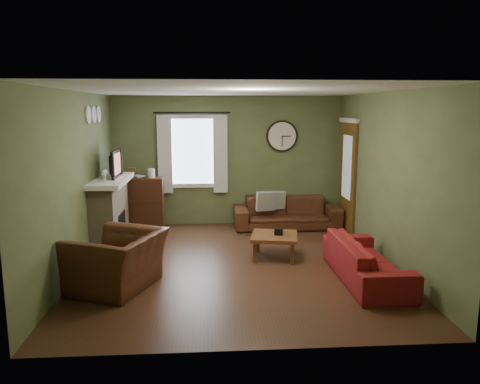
{
  "coord_description": "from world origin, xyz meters",
  "views": [
    {
      "loc": [
        -0.4,
        -6.84,
        2.34
      ],
      "look_at": [
        0.1,
        0.4,
        1.05
      ],
      "focal_mm": 35.0,
      "sensor_mm": 36.0,
      "label": 1
    }
  ],
  "objects": [
    {
      "name": "bookshelf",
      "position": [
        -1.71,
        2.16,
        0.52
      ],
      "size": [
        0.87,
        0.37,
        1.04
      ],
      "primitive_type": null,
      "color": "#391D11",
      "rests_on": "floor"
    },
    {
      "name": "wine_glass_a",
      "position": [
        -2.05,
        0.63,
        1.28
      ],
      "size": [
        0.07,
        0.07,
        0.2
      ],
      "primitive_type": null,
      "color": "white",
      "rests_on": "mantel"
    },
    {
      "name": "medallion_right",
      "position": [
        -2.28,
        1.5,
        2.25
      ],
      "size": [
        0.28,
        0.28,
        0.03
      ],
      "primitive_type": "cylinder",
      "color": "white",
      "rests_on": "wall_left"
    },
    {
      "name": "floor",
      "position": [
        0.0,
        0.0,
        0.0
      ],
      "size": [
        4.6,
        5.2,
        0.0
      ],
      "primitive_type": "cube",
      "color": "#442819",
      "rests_on": "ground"
    },
    {
      "name": "wall_right",
      "position": [
        2.3,
        0.0,
        1.3
      ],
      "size": [
        0.0,
        5.2,
        2.6
      ],
      "primitive_type": "cube",
      "color": "#5A693E",
      "rests_on": "ground"
    },
    {
      "name": "tv_screen",
      "position": [
        -1.97,
        1.3,
        1.41
      ],
      "size": [
        0.02,
        0.62,
        0.36
      ],
      "primitive_type": "cube",
      "color": "#994C3F",
      "rests_on": "mantel"
    },
    {
      "name": "curtain_right",
      "position": [
        -0.15,
        2.48,
        1.45
      ],
      "size": [
        0.28,
        0.04,
        1.55
      ],
      "primitive_type": "cube",
      "color": "silver",
      "rests_on": "wall_back"
    },
    {
      "name": "curtain_left",
      "position": [
        -1.25,
        2.48,
        1.45
      ],
      "size": [
        0.28,
        0.04,
        1.55
      ],
      "primitive_type": "cube",
      "color": "silver",
      "rests_on": "wall_back"
    },
    {
      "name": "wall_left",
      "position": [
        -2.3,
        0.0,
        1.3
      ],
      "size": [
        0.0,
        5.2,
        2.6
      ],
      "primitive_type": "cube",
      "color": "#5A693E",
      "rests_on": "ground"
    },
    {
      "name": "mantel",
      "position": [
        -2.07,
        1.15,
        1.14
      ],
      "size": [
        0.58,
        1.6,
        0.08
      ],
      "primitive_type": "cube",
      "color": "white",
      "rests_on": "fireplace"
    },
    {
      "name": "curtain_rod",
      "position": [
        -0.7,
        2.48,
        2.27
      ],
      "size": [
        0.03,
        0.03,
        1.5
      ],
      "primitive_type": "cylinder",
      "color": "black",
      "rests_on": "wall_back"
    },
    {
      "name": "pillow_left",
      "position": [
        0.73,
        2.14,
        0.55
      ],
      "size": [
        0.39,
        0.18,
        0.38
      ],
      "primitive_type": "cube",
      "rotation": [
        0.0,
        0.0,
        0.18
      ],
      "color": "gray",
      "rests_on": "sofa_brown"
    },
    {
      "name": "armchair",
      "position": [
        -1.6,
        -0.86,
        0.37
      ],
      "size": [
        1.36,
        1.44,
        0.74
      ],
      "primitive_type": "imported",
      "rotation": [
        0.0,
        0.0,
        -1.95
      ],
      "color": "#472415",
      "rests_on": "floor"
    },
    {
      "name": "wall_front",
      "position": [
        0.0,
        -2.6,
        1.3
      ],
      "size": [
        4.6,
        0.0,
        2.6
      ],
      "primitive_type": "cube",
      "color": "#5A693E",
      "rests_on": "ground"
    },
    {
      "name": "firebox",
      "position": [
        -1.91,
        1.15,
        0.3
      ],
      "size": [
        0.04,
        0.6,
        0.55
      ],
      "primitive_type": "cube",
      "color": "black",
      "rests_on": "fireplace"
    },
    {
      "name": "door",
      "position": [
        2.27,
        1.85,
        1.05
      ],
      "size": [
        0.05,
        0.9,
        2.1
      ],
      "primitive_type": "cube",
      "color": "brown",
      "rests_on": "floor"
    },
    {
      "name": "coffee_table",
      "position": [
        0.64,
        0.28,
        0.19
      ],
      "size": [
        0.83,
        0.83,
        0.38
      ],
      "primitive_type": null,
      "rotation": [
        0.0,
        0.0,
        -0.18
      ],
      "color": "brown",
      "rests_on": "floor"
    },
    {
      "name": "pillow_right",
      "position": [
        0.95,
        2.22,
        0.55
      ],
      "size": [
        0.36,
        0.15,
        0.35
      ],
      "primitive_type": "cube",
      "rotation": [
        0.0,
        0.0,
        0.13
      ],
      "color": "gray",
      "rests_on": "sofa_brown"
    },
    {
      "name": "sofa_red",
      "position": [
        1.78,
        -0.77,
        0.28
      ],
      "size": [
        0.75,
        1.92,
        0.56
      ],
      "primitive_type": "imported",
      "rotation": [
        0.0,
        0.0,
        1.57
      ],
      "color": "maroon",
      "rests_on": "floor"
    },
    {
      "name": "tissue_box",
      "position": [
        0.71,
        0.28,
        0.4
      ],
      "size": [
        0.16,
        0.16,
        0.1
      ],
      "primitive_type": "cube",
      "rotation": [
        0.0,
        0.0,
        -0.23
      ],
      "color": "black",
      "rests_on": "coffee_table"
    },
    {
      "name": "book",
      "position": [
        -1.83,
        2.24,
        0.96
      ],
      "size": [
        0.31,
        0.31,
        0.02
      ],
      "primitive_type": "imported",
      "rotation": [
        0.0,
        0.0,
        0.75
      ],
      "color": "brown",
      "rests_on": "bookshelf"
    },
    {
      "name": "wall_clock",
      "position": [
        1.1,
        2.55,
        1.8
      ],
      "size": [
        0.64,
        0.06,
        0.64
      ],
      "primitive_type": null,
      "color": "white",
      "rests_on": "wall_back"
    },
    {
      "name": "medallion_mid",
      "position": [
        -2.28,
        1.15,
        2.25
      ],
      "size": [
        0.28,
        0.28,
        0.03
      ],
      "primitive_type": "cylinder",
      "color": "white",
      "rests_on": "wall_left"
    },
    {
      "name": "wall_back",
      "position": [
        0.0,
        2.6,
        1.3
      ],
      "size": [
        4.6,
        0.0,
        2.6
      ],
      "primitive_type": "cube",
      "color": "#5A693E",
      "rests_on": "ground"
    },
    {
      "name": "fireplace",
      "position": [
        -2.1,
        1.15,
        0.55
      ],
      "size": [
        0.4,
        1.4,
        1.1
      ],
      "primitive_type": "cube",
      "color": "tan",
      "rests_on": "floor"
    },
    {
      "name": "sofa_brown",
      "position": [
        1.16,
        2.17,
        0.3
      ],
      "size": [
        2.08,
        0.81,
        0.61
      ],
      "primitive_type": "imported",
      "color": "#472415",
      "rests_on": "floor"
    },
    {
      "name": "ceiling",
      "position": [
        0.0,
        0.0,
        2.6
      ],
      "size": [
        4.6,
        5.2,
        0.0
      ],
      "primitive_type": "cube",
      "color": "white",
      "rests_on": "ground"
    },
    {
      "name": "medallion_left",
      "position": [
        -2.28,
        0.8,
        2.25
      ],
      "size": [
        0.28,
        0.28,
        0.03
      ],
      "primitive_type": "cylinder",
      "color": "white",
      "rests_on": "wall_left"
    },
    {
      "name": "window_pane",
      "position": [
        -0.7,
        2.58,
        1.5
      ],
      "size": [
        1.0,
        0.02,
        1.3
      ],
      "primitive_type": null,
      "color": "silver",
      "rests_on": "wall_back"
    },
    {
      "name": "tv",
      "position": [
        -2.05,
        1.3,
        1.35
      ],
      "size": [
        0.08,
        0.6,
        0.35
      ],
      "primitive_type": "imported",
      "rotation": [
        0.0,
        0.0,
        1.57
      ],
      "color": "black",
      "rests_on": "mantel"
    },
    {
      "name": "wine_glass_b",
      "position": [
        -2.05,
        0.73,
        1.28
      ],
      "size": [
        0.07,
        0.07,
        0.2
      ],
      "primitive_type": null,
      "color": "white",
      "rests_on": "mantel"
    }
  ]
}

